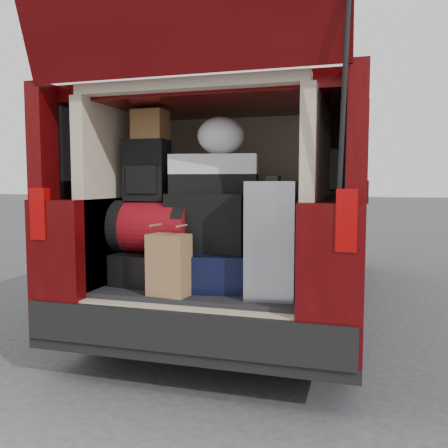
{
  "coord_description": "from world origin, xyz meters",
  "views": [
    {
      "loc": [
        0.93,
        -2.65,
        1.2
      ],
      "look_at": [
        0.09,
        0.2,
        0.94
      ],
      "focal_mm": 38.0,
      "sensor_mm": 36.0,
      "label": 1
    }
  ],
  "objects_px": {
    "red_duffel": "(154,227)",
    "kraft_bag": "(169,265)",
    "backpack": "(147,170)",
    "black_hardshell": "(153,267)",
    "navy_hardshell": "(219,269)",
    "black_soft_case": "(210,222)",
    "twotone_duffel": "(215,174)",
    "silver_roller": "(273,238)"
  },
  "relations": [
    {
      "from": "black_hardshell",
      "to": "twotone_duffel",
      "type": "bearing_deg",
      "value": 13.22
    },
    {
      "from": "silver_roller",
      "to": "kraft_bag",
      "type": "relative_size",
      "value": 1.85
    },
    {
      "from": "black_hardshell",
      "to": "backpack",
      "type": "xyz_separation_m",
      "value": [
        -0.03,
        -0.01,
        0.63
      ]
    },
    {
      "from": "silver_roller",
      "to": "backpack",
      "type": "height_order",
      "value": "backpack"
    },
    {
      "from": "silver_roller",
      "to": "twotone_duffel",
      "type": "height_order",
      "value": "twotone_duffel"
    },
    {
      "from": "black_hardshell",
      "to": "black_soft_case",
      "type": "bearing_deg",
      "value": 7.38
    },
    {
      "from": "red_duffel",
      "to": "kraft_bag",
      "type": "bearing_deg",
      "value": -51.11
    },
    {
      "from": "black_hardshell",
      "to": "backpack",
      "type": "height_order",
      "value": "backpack"
    },
    {
      "from": "black_hardshell",
      "to": "navy_hardshell",
      "type": "relative_size",
      "value": 0.98
    },
    {
      "from": "kraft_bag",
      "to": "black_soft_case",
      "type": "height_order",
      "value": "black_soft_case"
    },
    {
      "from": "red_duffel",
      "to": "black_soft_case",
      "type": "height_order",
      "value": "black_soft_case"
    },
    {
      "from": "black_hardshell",
      "to": "red_duffel",
      "type": "relative_size",
      "value": 0.97
    },
    {
      "from": "kraft_bag",
      "to": "twotone_duffel",
      "type": "distance_m",
      "value": 0.66
    },
    {
      "from": "navy_hardshell",
      "to": "backpack",
      "type": "bearing_deg",
      "value": 169.93
    },
    {
      "from": "kraft_bag",
      "to": "silver_roller",
      "type": "bearing_deg",
      "value": 27.6
    },
    {
      "from": "silver_roller",
      "to": "twotone_duffel",
      "type": "distance_m",
      "value": 0.57
    },
    {
      "from": "twotone_duffel",
      "to": "black_soft_case",
      "type": "bearing_deg",
      "value": -125.35
    },
    {
      "from": "navy_hardshell",
      "to": "black_soft_case",
      "type": "relative_size",
      "value": 1.01
    },
    {
      "from": "black_soft_case",
      "to": "black_hardshell",
      "type": "bearing_deg",
      "value": -176.89
    },
    {
      "from": "silver_roller",
      "to": "black_soft_case",
      "type": "bearing_deg",
      "value": 159.63
    },
    {
      "from": "backpack",
      "to": "black_hardshell",
      "type": "bearing_deg",
      "value": 17.23
    },
    {
      "from": "navy_hardshell",
      "to": "red_duffel",
      "type": "distance_m",
      "value": 0.5
    },
    {
      "from": "silver_roller",
      "to": "backpack",
      "type": "bearing_deg",
      "value": 168.42
    },
    {
      "from": "black_soft_case",
      "to": "kraft_bag",
      "type": "bearing_deg",
      "value": -110.45
    },
    {
      "from": "navy_hardshell",
      "to": "red_duffel",
      "type": "bearing_deg",
      "value": 172.87
    },
    {
      "from": "black_soft_case",
      "to": "twotone_duffel",
      "type": "height_order",
      "value": "twotone_duffel"
    },
    {
      "from": "red_duffel",
      "to": "navy_hardshell",
      "type": "bearing_deg",
      "value": 3.5
    },
    {
      "from": "silver_roller",
      "to": "red_duffel",
      "type": "relative_size",
      "value": 1.28
    },
    {
      "from": "kraft_bag",
      "to": "red_duffel",
      "type": "relative_size",
      "value": 0.7
    },
    {
      "from": "black_hardshell",
      "to": "silver_roller",
      "type": "relative_size",
      "value": 0.76
    },
    {
      "from": "black_hardshell",
      "to": "black_soft_case",
      "type": "distance_m",
      "value": 0.49
    },
    {
      "from": "kraft_bag",
      "to": "red_duffel",
      "type": "height_order",
      "value": "red_duffel"
    },
    {
      "from": "kraft_bag",
      "to": "twotone_duffel",
      "type": "xyz_separation_m",
      "value": [
        0.16,
        0.37,
        0.52
      ]
    },
    {
      "from": "navy_hardshell",
      "to": "red_duffel",
      "type": "height_order",
      "value": "red_duffel"
    },
    {
      "from": "black_hardshell",
      "to": "kraft_bag",
      "type": "bearing_deg",
      "value": -45.94
    },
    {
      "from": "black_soft_case",
      "to": "backpack",
      "type": "distance_m",
      "value": 0.53
    },
    {
      "from": "kraft_bag",
      "to": "backpack",
      "type": "bearing_deg",
      "value": 138.66
    },
    {
      "from": "kraft_bag",
      "to": "red_duffel",
      "type": "bearing_deg",
      "value": 134.73
    },
    {
      "from": "black_hardshell",
      "to": "backpack",
      "type": "bearing_deg",
      "value": -155.92
    },
    {
      "from": "backpack",
      "to": "twotone_duffel",
      "type": "bearing_deg",
      "value": 7.12
    },
    {
      "from": "black_hardshell",
      "to": "silver_roller",
      "type": "height_order",
      "value": "silver_roller"
    },
    {
      "from": "kraft_bag",
      "to": "red_duffel",
      "type": "xyz_separation_m",
      "value": [
        -0.23,
        0.29,
        0.19
      ]
    }
  ]
}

